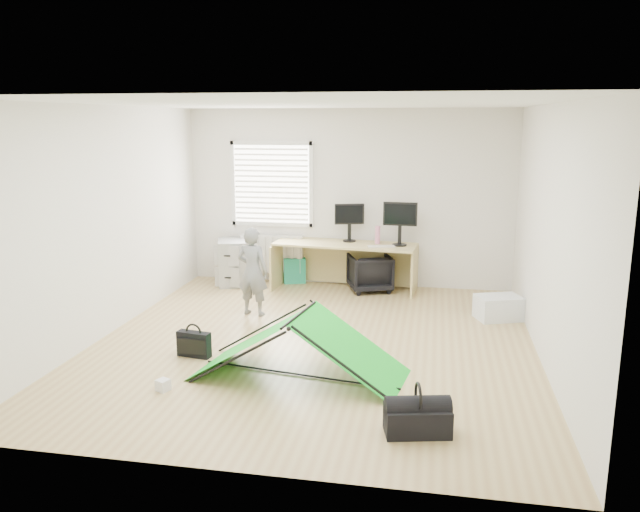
% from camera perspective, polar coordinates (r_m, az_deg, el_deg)
% --- Properties ---
extents(ground, '(5.50, 5.50, 0.00)m').
position_cam_1_polar(ground, '(7.28, -0.59, -7.99)').
color(ground, tan).
rests_on(ground, ground).
extents(back_wall, '(5.00, 0.02, 2.70)m').
position_cam_1_polar(back_wall, '(9.61, 2.60, 5.29)').
color(back_wall, silver).
rests_on(back_wall, ground).
extents(window, '(1.20, 0.06, 1.20)m').
position_cam_1_polar(window, '(9.79, -4.44, 6.57)').
color(window, silver).
rests_on(window, back_wall).
extents(radiator, '(1.00, 0.12, 0.60)m').
position_cam_1_polar(radiator, '(9.92, -4.40, 0.21)').
color(radiator, silver).
rests_on(radiator, back_wall).
extents(desk, '(2.17, 0.86, 0.72)m').
position_cam_1_polar(desk, '(9.41, 2.27, -0.99)').
color(desk, tan).
rests_on(desk, ground).
extents(filing_cabinet, '(0.62, 0.72, 0.70)m').
position_cam_1_polar(filing_cabinet, '(9.85, -7.92, -0.55)').
color(filing_cabinet, '#989A9D').
rests_on(filing_cabinet, ground).
extents(monitor_left, '(0.45, 0.22, 0.42)m').
position_cam_1_polar(monitor_left, '(9.43, 2.71, 2.60)').
color(monitor_left, black).
rests_on(monitor_left, desk).
extents(monitor_right, '(0.50, 0.13, 0.47)m').
position_cam_1_polar(monitor_right, '(9.19, 7.31, 2.40)').
color(monitor_right, black).
rests_on(monitor_right, desk).
extents(keyboard, '(0.41, 0.24, 0.02)m').
position_cam_1_polar(keyboard, '(9.09, 5.61, 0.88)').
color(keyboard, beige).
rests_on(keyboard, desk).
extents(thermos, '(0.08, 0.08, 0.27)m').
position_cam_1_polar(thermos, '(9.31, 5.29, 1.93)').
color(thermos, '#CC7296').
rests_on(thermos, desk).
extents(office_chair, '(0.77, 0.78, 0.56)m').
position_cam_1_polar(office_chair, '(9.41, 4.58, -1.53)').
color(office_chair, black).
rests_on(office_chair, ground).
extents(person, '(0.47, 0.36, 1.17)m').
position_cam_1_polar(person, '(8.21, -6.18, -1.42)').
color(person, slate).
rests_on(person, ground).
extents(kite, '(2.20, 1.22, 0.65)m').
position_cam_1_polar(kite, '(6.29, -1.92, -8.19)').
color(kite, green).
rests_on(kite, ground).
extents(storage_crate, '(0.65, 0.55, 0.31)m').
position_cam_1_polar(storage_crate, '(8.41, 15.99, -4.56)').
color(storage_crate, silver).
rests_on(storage_crate, ground).
extents(tote_bag, '(0.37, 0.25, 0.40)m').
position_cam_1_polar(tote_bag, '(9.84, -2.34, -1.34)').
color(tote_bag, '#209D74').
rests_on(tote_bag, ground).
extents(laptop_bag, '(0.39, 0.17, 0.28)m').
position_cam_1_polar(laptop_bag, '(6.99, -11.45, -7.91)').
color(laptop_bag, black).
rests_on(laptop_bag, ground).
extents(white_box, '(0.14, 0.14, 0.11)m').
position_cam_1_polar(white_box, '(6.25, -14.16, -11.37)').
color(white_box, silver).
rests_on(white_box, ground).
extents(duffel_bag, '(0.58, 0.38, 0.23)m').
position_cam_1_polar(duffel_bag, '(5.35, 8.89, -14.63)').
color(duffel_bag, black).
rests_on(duffel_bag, ground).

